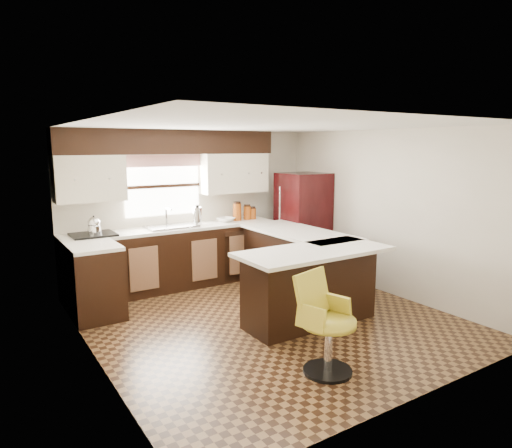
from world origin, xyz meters
TOP-DOWN VIEW (x-y plane):
  - floor at (0.00, 0.00)m, footprint 4.40×4.40m
  - ceiling at (0.00, 0.00)m, footprint 4.40×4.40m
  - wall_back at (0.00, 2.20)m, footprint 4.40×0.00m
  - wall_front at (0.00, -2.20)m, footprint 4.40×0.00m
  - wall_left at (-2.10, 0.00)m, footprint 0.00×4.40m
  - wall_right at (2.10, 0.00)m, footprint 0.00×4.40m
  - base_cab_back at (-0.45, 1.90)m, footprint 3.30×0.60m
  - base_cab_left at (-1.80, 1.25)m, footprint 0.60×0.70m
  - counter_back at (-0.45, 1.90)m, footprint 3.30×0.60m
  - counter_left at (-1.80, 1.25)m, footprint 0.60×0.70m
  - soffit at (-0.40, 2.03)m, footprint 3.40×0.35m
  - upper_cab_left at (-1.62, 2.03)m, footprint 0.94×0.35m
  - upper_cab_right at (0.68, 2.03)m, footprint 1.14×0.35m
  - window_pane at (-0.50, 2.18)m, footprint 1.20×0.02m
  - valance at (-0.50, 2.14)m, footprint 1.30×0.06m
  - sink at (-0.50, 1.88)m, footprint 0.75×0.45m
  - dishwasher at (0.55, 1.61)m, footprint 0.58×0.03m
  - cooktop at (-1.65, 1.88)m, footprint 0.58×0.50m
  - peninsula_long at (0.90, 0.62)m, footprint 0.60×1.95m
  - peninsula_return at (0.38, -0.35)m, footprint 1.65×0.60m
  - counter_pen_long at (0.95, 0.62)m, footprint 0.84×1.95m
  - counter_pen_return at (0.35, -0.44)m, footprint 1.89×0.84m
  - refrigerator at (1.71, 1.48)m, footprint 0.74×0.71m
  - bar_chair at (-0.29, -1.44)m, footprint 0.64×0.64m
  - kettle at (-1.63, 1.88)m, footprint 0.18×0.18m
  - percolator at (-0.06, 1.90)m, footprint 0.14×0.14m
  - mixing_bowl at (0.45, 1.90)m, footprint 0.35×0.35m
  - canister_large at (0.67, 1.92)m, footprint 0.14×0.14m
  - canister_med at (0.87, 1.92)m, footprint 0.12×0.12m
  - canister_small at (0.97, 1.92)m, footprint 0.13×0.13m

SIDE VIEW (x-z plane):
  - floor at x=0.00m, z-range 0.00..0.00m
  - dishwasher at x=0.55m, z-range 0.04..0.82m
  - base_cab_back at x=-0.45m, z-range 0.00..0.90m
  - base_cab_left at x=-1.80m, z-range 0.00..0.90m
  - peninsula_long at x=0.90m, z-range 0.00..0.90m
  - peninsula_return at x=0.38m, z-range 0.00..0.90m
  - bar_chair at x=-0.29m, z-range 0.00..0.97m
  - refrigerator at x=1.71m, z-range 0.00..1.72m
  - counter_back at x=-0.45m, z-range 0.90..0.94m
  - counter_left at x=-1.80m, z-range 0.90..0.94m
  - counter_pen_long at x=0.95m, z-range 0.90..0.94m
  - counter_pen_return at x=0.35m, z-range 0.90..0.94m
  - cooktop at x=-1.65m, z-range 0.94..0.97m
  - sink at x=-0.50m, z-range 0.95..0.98m
  - mixing_bowl at x=0.45m, z-range 0.95..1.01m
  - canister_small at x=0.97m, z-range 0.95..1.12m
  - canister_med at x=0.87m, z-range 0.95..1.17m
  - percolator at x=-0.06m, z-range 0.95..1.22m
  - canister_large at x=0.67m, z-range 0.95..1.23m
  - kettle at x=-1.63m, z-range 0.97..1.22m
  - wall_back at x=0.00m, z-range -1.00..3.40m
  - wall_front at x=0.00m, z-range -1.00..3.40m
  - wall_left at x=-2.10m, z-range -1.00..3.40m
  - wall_right at x=2.10m, z-range -1.00..3.40m
  - window_pane at x=-0.50m, z-range 1.10..2.00m
  - upper_cab_left at x=-1.62m, z-range 1.40..2.04m
  - upper_cab_right at x=0.68m, z-range 1.40..2.04m
  - valance at x=-0.50m, z-range 1.85..2.03m
  - soffit at x=-0.40m, z-range 2.04..2.40m
  - ceiling at x=0.00m, z-range 2.40..2.40m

